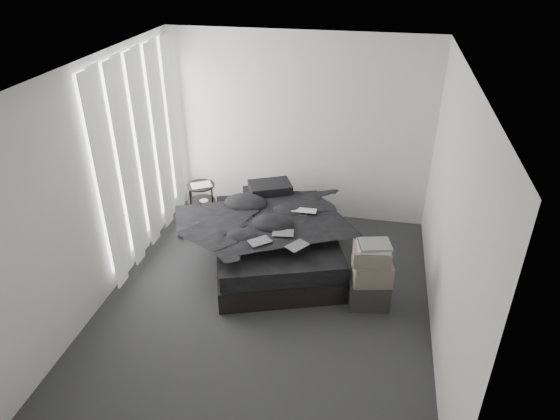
% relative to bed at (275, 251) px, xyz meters
% --- Properties ---
extents(floor, '(3.60, 4.20, 0.01)m').
position_rel_bed_xyz_m(floor, '(0.07, -0.83, -0.13)').
color(floor, '#2D2D2F').
rests_on(floor, ground).
extents(ceiling, '(3.60, 4.20, 0.01)m').
position_rel_bed_xyz_m(ceiling, '(0.07, -0.83, 2.47)').
color(ceiling, white).
rests_on(ceiling, ground).
extents(wall_back, '(3.60, 0.01, 2.60)m').
position_rel_bed_xyz_m(wall_back, '(0.07, 1.27, 1.17)').
color(wall_back, silver).
rests_on(wall_back, ground).
extents(wall_front, '(3.60, 0.01, 2.60)m').
position_rel_bed_xyz_m(wall_front, '(0.07, -2.93, 1.17)').
color(wall_front, silver).
rests_on(wall_front, ground).
extents(wall_left, '(0.01, 4.20, 2.60)m').
position_rel_bed_xyz_m(wall_left, '(-1.73, -0.83, 1.17)').
color(wall_left, silver).
rests_on(wall_left, ground).
extents(wall_right, '(0.01, 4.20, 2.60)m').
position_rel_bed_xyz_m(wall_right, '(1.87, -0.83, 1.17)').
color(wall_right, silver).
rests_on(wall_right, ground).
extents(window_left, '(0.02, 2.00, 2.30)m').
position_rel_bed_xyz_m(window_left, '(-1.71, 0.07, 1.22)').
color(window_left, white).
rests_on(window_left, wall_left).
extents(curtain_left, '(0.06, 2.12, 2.48)m').
position_rel_bed_xyz_m(curtain_left, '(-1.66, 0.07, 1.15)').
color(curtain_left, white).
rests_on(curtain_left, wall_left).
extents(bed, '(2.01, 2.30, 0.26)m').
position_rel_bed_xyz_m(bed, '(0.00, 0.00, 0.00)').
color(bed, black).
rests_on(bed, floor).
extents(mattress, '(1.94, 2.23, 0.21)m').
position_rel_bed_xyz_m(mattress, '(0.00, 0.00, 0.23)').
color(mattress, black).
rests_on(mattress, bed).
extents(duvet, '(1.88, 2.02, 0.23)m').
position_rel_bed_xyz_m(duvet, '(0.02, -0.04, 0.45)').
color(duvet, black).
rests_on(duvet, mattress).
extents(pillow_lower, '(0.68, 0.56, 0.13)m').
position_rel_bed_xyz_m(pillow_lower, '(-0.28, 0.70, 0.40)').
color(pillow_lower, black).
rests_on(pillow_lower, mattress).
extents(pillow_upper, '(0.65, 0.57, 0.12)m').
position_rel_bed_xyz_m(pillow_upper, '(-0.22, 0.70, 0.53)').
color(pillow_upper, black).
rests_on(pillow_upper, pillow_lower).
extents(laptop, '(0.31, 0.20, 0.02)m').
position_rel_bed_xyz_m(laptop, '(0.32, 0.16, 0.58)').
color(laptop, silver).
rests_on(laptop, duvet).
extents(comic_a, '(0.29, 0.28, 0.01)m').
position_rel_bed_xyz_m(comic_a, '(-0.06, -0.56, 0.57)').
color(comic_a, black).
rests_on(comic_a, duvet).
extents(comic_b, '(0.26, 0.19, 0.01)m').
position_rel_bed_xyz_m(comic_b, '(0.16, -0.34, 0.57)').
color(comic_b, black).
rests_on(comic_b, duvet).
extents(comic_c, '(0.27, 0.29, 0.01)m').
position_rel_bed_xyz_m(comic_c, '(0.37, -0.57, 0.58)').
color(comic_c, black).
rests_on(comic_c, duvet).
extents(side_stand, '(0.48, 0.48, 0.70)m').
position_rel_bed_xyz_m(side_stand, '(-1.13, 0.51, 0.22)').
color(side_stand, black).
rests_on(side_stand, floor).
extents(papers, '(0.33, 0.31, 0.01)m').
position_rel_bed_xyz_m(papers, '(-1.12, 0.51, 0.57)').
color(papers, white).
rests_on(papers, side_stand).
extents(floor_books, '(0.17, 0.22, 0.13)m').
position_rel_bed_xyz_m(floor_books, '(-1.36, 0.34, -0.06)').
color(floor_books, black).
rests_on(floor_books, floor).
extents(box_lower, '(0.49, 0.41, 0.33)m').
position_rel_bed_xyz_m(box_lower, '(1.19, -0.63, 0.03)').
color(box_lower, black).
rests_on(box_lower, floor).
extents(box_mid, '(0.47, 0.41, 0.25)m').
position_rel_bed_xyz_m(box_mid, '(1.21, -0.64, 0.32)').
color(box_mid, '#665B50').
rests_on(box_mid, box_lower).
extents(box_upper, '(0.42, 0.35, 0.17)m').
position_rel_bed_xyz_m(box_upper, '(1.18, -0.63, 0.53)').
color(box_upper, '#665B50').
rests_on(box_upper, box_mid).
extents(art_book_white, '(0.37, 0.31, 0.03)m').
position_rel_bed_xyz_m(art_book_white, '(1.19, -0.63, 0.63)').
color(art_book_white, silver).
rests_on(art_book_white, box_upper).
extents(art_book_snake, '(0.38, 0.33, 0.03)m').
position_rel_bed_xyz_m(art_book_snake, '(1.21, -0.64, 0.67)').
color(art_book_snake, silver).
rests_on(art_book_snake, art_book_white).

